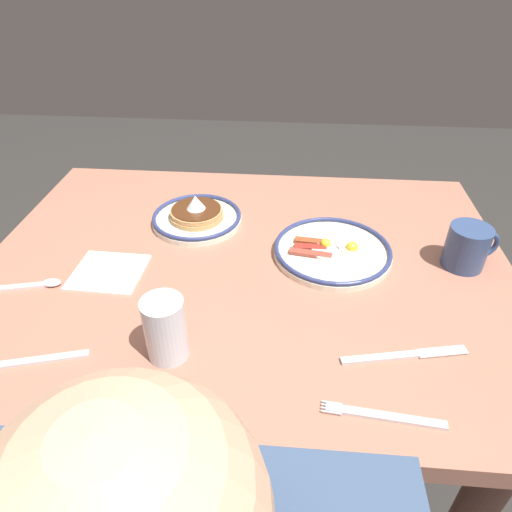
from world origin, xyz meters
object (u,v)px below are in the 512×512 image
at_px(paper_napkin, 108,272).
at_px(tea_spoon, 27,286).
at_px(coffee_mug, 468,246).
at_px(plate_center_pancakes, 332,251).
at_px(butter_knife, 405,355).
at_px(plate_near_main, 197,216).
at_px(fork_near, 382,416).
at_px(fork_far, 29,361).
at_px(drinking_glass, 166,331).

distance_m(paper_napkin, tea_spoon, 0.17).
bearing_deg(paper_napkin, coffee_mug, -173.16).
bearing_deg(plate_center_pancakes, butter_knife, 110.44).
relative_size(plate_near_main, paper_napkin, 1.52).
relative_size(fork_near, butter_knife, 0.83).
bearing_deg(coffee_mug, fork_far, 23.01).
relative_size(plate_center_pancakes, fork_far, 1.37).
bearing_deg(plate_near_main, paper_napkin, 55.37).
height_order(plate_near_main, tea_spoon, plate_near_main).
distance_m(plate_near_main, fork_far, 0.53).
distance_m(drinking_glass, butter_knife, 0.42).
bearing_deg(fork_near, tea_spoon, -20.13).
height_order(plate_center_pancakes, fork_near, plate_center_pancakes).
height_order(plate_near_main, fork_far, plate_near_main).
height_order(drinking_glass, paper_napkin, drinking_glass).
height_order(fork_far, butter_knife, same).
distance_m(plate_near_main, plate_center_pancakes, 0.36).
xyz_separation_m(paper_napkin, tea_spoon, (0.15, 0.06, 0.00)).
distance_m(plate_near_main, fork_near, 0.67).
relative_size(plate_center_pancakes, fork_near, 1.42).
bearing_deg(plate_near_main, tea_spoon, 42.95).
xyz_separation_m(plate_near_main, coffee_mug, (-0.63, 0.13, 0.03)).
bearing_deg(tea_spoon, butter_knife, 170.36).
bearing_deg(fork_far, coffee_mug, -156.99).
relative_size(plate_near_main, plate_center_pancakes, 0.84).
height_order(drinking_glass, tea_spoon, drinking_glass).
height_order(paper_napkin, fork_far, fork_far).
bearing_deg(coffee_mug, tea_spoon, 9.51).
bearing_deg(tea_spoon, fork_far, 117.77).
relative_size(coffee_mug, butter_knife, 0.54).
height_order(drinking_glass, fork_near, drinking_glass).
bearing_deg(coffee_mug, fork_near, 60.35).
bearing_deg(plate_near_main, fork_near, 125.75).
bearing_deg(tea_spoon, plate_center_pancakes, -165.28).
relative_size(plate_near_main, fork_near, 1.20).
relative_size(fork_far, tea_spoon, 1.01).
height_order(coffee_mug, paper_napkin, coffee_mug).
bearing_deg(plate_near_main, plate_center_pancakes, 160.81).
distance_m(butter_knife, tea_spoon, 0.77).
xyz_separation_m(fork_far, tea_spoon, (0.10, -0.20, 0.00)).
distance_m(drinking_glass, paper_napkin, 0.29).
height_order(plate_near_main, drinking_glass, drinking_glass).
relative_size(butter_knife, tea_spoon, 1.17).
height_order(fork_far, tea_spoon, tea_spoon).
distance_m(coffee_mug, butter_knife, 0.34).
distance_m(drinking_glass, fork_far, 0.25).
relative_size(drinking_glass, tea_spoon, 0.62).
xyz_separation_m(plate_center_pancakes, fork_near, (-0.05, 0.43, -0.01)).
bearing_deg(fork_far, plate_near_main, -112.96).
bearing_deg(fork_near, plate_center_pancakes, -82.77).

